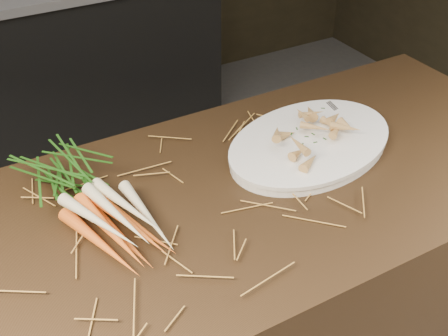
{
  "coord_description": "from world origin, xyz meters",
  "views": [
    {
      "loc": [
        -0.15,
        -0.54,
        1.68
      ],
      "look_at": [
        0.33,
        0.32,
        0.96
      ],
      "focal_mm": 45.0,
      "sensor_mm": 36.0,
      "label": 1
    }
  ],
  "objects": [
    {
      "name": "serving_platter",
      "position": [
        0.6,
        0.35,
        0.91
      ],
      "size": [
        0.52,
        0.4,
        0.02
      ],
      "primitive_type": null,
      "rotation": [
        0.0,
        0.0,
        0.22
      ],
      "color": "white",
      "rests_on": "main_counter"
    },
    {
      "name": "roasted_veg_heap",
      "position": [
        0.6,
        0.35,
        0.95
      ],
      "size": [
        0.26,
        0.21,
        0.05
      ],
      "primitive_type": null,
      "rotation": [
        0.0,
        0.0,
        0.22
      ],
      "color": "#A17538",
      "rests_on": "serving_platter"
    },
    {
      "name": "root_veg_bunch",
      "position": [
        0.04,
        0.4,
        0.94
      ],
      "size": [
        0.24,
        0.47,
        0.09
      ],
      "rotation": [
        0.0,
        0.0,
        0.22
      ],
      "color": "#C75420",
      "rests_on": "main_counter"
    },
    {
      "name": "straw_bedding",
      "position": [
        0.0,
        0.3,
        0.91
      ],
      "size": [
        1.4,
        0.6,
        0.02
      ],
      "primitive_type": null,
      "color": "#AC7738",
      "rests_on": "main_counter"
    },
    {
      "name": "serving_fork",
      "position": [
        0.76,
        0.37,
        0.93
      ],
      "size": [
        0.04,
        0.17,
        0.0
      ],
      "primitive_type": "cube",
      "rotation": [
        0.0,
        0.0,
        -0.16
      ],
      "color": "silver",
      "rests_on": "serving_platter"
    },
    {
      "name": "back_counter",
      "position": [
        0.3,
        2.18,
        0.42
      ],
      "size": [
        1.82,
        0.62,
        0.84
      ],
      "color": "black",
      "rests_on": "ground"
    }
  ]
}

